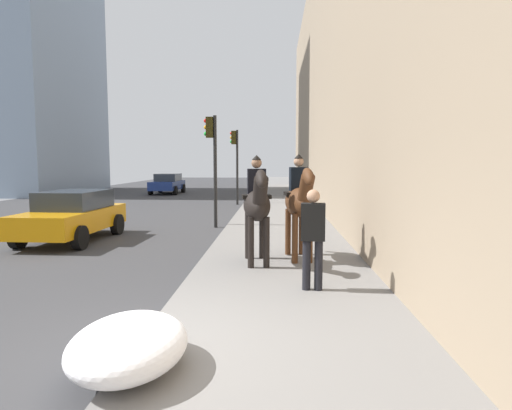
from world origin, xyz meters
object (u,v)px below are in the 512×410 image
object	(u,v)px
mounted_horse_near	(257,204)
traffic_light_far_curb	(236,155)
traffic_light_near_curb	(213,153)
car_near_lane	(73,215)
car_mid_lane	(168,183)
pedestrian_greeting	(313,233)
mounted_horse_far	(299,201)

from	to	relation	value
mounted_horse_near	traffic_light_far_curb	distance (m)	14.44
traffic_light_far_curb	traffic_light_near_curb	bearing A→B (deg)	179.69
car_near_lane	mounted_horse_near	bearing A→B (deg)	61.72
car_mid_lane	traffic_light_near_curb	world-z (taller)	traffic_light_near_curb
pedestrian_greeting	car_near_lane	xyz separation A→B (m)	(5.12, 6.48, -0.34)
mounted_horse_far	car_mid_lane	size ratio (longest dim) A/B	0.57
car_mid_lane	mounted_horse_far	bearing A→B (deg)	21.45
traffic_light_near_curb	traffic_light_far_curb	size ratio (longest dim) A/B	0.97
mounted_horse_near	car_near_lane	xyz separation A→B (m)	(3.20, 5.47, -0.65)
mounted_horse_near	car_near_lane	distance (m)	6.37
mounted_horse_near	car_mid_lane	size ratio (longest dim) A/B	0.56
traffic_light_near_curb	traffic_light_far_curb	xyz separation A→B (m)	(8.35, -0.04, 0.07)
car_near_lane	traffic_light_far_curb	bearing A→B (deg)	163.41
traffic_light_near_curb	car_mid_lane	bearing A→B (deg)	18.82
traffic_light_far_curb	car_mid_lane	bearing A→B (deg)	35.02
car_mid_lane	traffic_light_near_curb	size ratio (longest dim) A/B	1.06
traffic_light_near_curb	traffic_light_far_curb	bearing A→B (deg)	-0.31
mounted_horse_near	traffic_light_far_curb	xyz separation A→B (m)	(14.28, 1.73, 1.25)
mounted_horse_near	mounted_horse_far	bearing A→B (deg)	109.38
car_mid_lane	traffic_light_near_curb	bearing A→B (deg)	19.55
pedestrian_greeting	traffic_light_far_curb	bearing A→B (deg)	14.42
pedestrian_greeting	car_mid_lane	distance (m)	25.64
car_mid_lane	traffic_light_far_curb	bearing A→B (deg)	35.75
mounted_horse_far	pedestrian_greeting	size ratio (longest dim) A/B	1.37
pedestrian_greeting	traffic_light_far_curb	xyz separation A→B (m)	(16.19, 2.74, 1.55)
mounted_horse_near	traffic_light_near_curb	distance (m)	6.29
mounted_horse_far	car_mid_lane	bearing A→B (deg)	-167.01
mounted_horse_near	car_near_lane	world-z (taller)	mounted_horse_near
mounted_horse_near	traffic_light_near_curb	xyz separation A→B (m)	(5.92, 1.77, 1.18)
mounted_horse_near	car_mid_lane	world-z (taller)	mounted_horse_near
traffic_light_near_curb	mounted_horse_far	bearing A→B (deg)	-153.85
mounted_horse_far	traffic_light_far_curb	distance (m)	14.12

